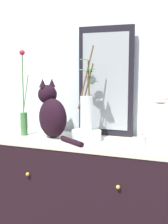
% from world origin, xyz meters
% --- Properties ---
extents(wall_back, '(4.40, 0.08, 2.60)m').
position_xyz_m(wall_back, '(0.00, 0.29, 1.30)').
color(wall_back, silver).
rests_on(wall_back, ground_plane).
extents(sideboard, '(1.29, 0.45, 0.87)m').
position_xyz_m(sideboard, '(0.00, -0.00, 0.44)').
color(sideboard, black).
rests_on(sideboard, ground_plane).
extents(mirror_leaning, '(0.38, 0.03, 0.73)m').
position_xyz_m(mirror_leaning, '(0.08, 0.19, 1.23)').
color(mirror_leaning, black).
rests_on(mirror_leaning, sideboard).
extents(cat_sitting, '(0.43, 0.33, 0.39)m').
position_xyz_m(cat_sitting, '(-0.23, 0.00, 1.03)').
color(cat_sitting, black).
rests_on(cat_sitting, sideboard).
extents(vase_slim_green, '(0.07, 0.05, 0.58)m').
position_xyz_m(vase_slim_green, '(-0.44, -0.01, 1.02)').
color(vase_slim_green, '#386B38').
rests_on(vase_slim_green, sideboard).
extents(bowl_porcelain, '(0.19, 0.19, 0.06)m').
position_xyz_m(bowl_porcelain, '(0.02, -0.00, 0.90)').
color(bowl_porcelain, white).
rests_on(bowl_porcelain, sideboard).
extents(vase_glass_clear, '(0.19, 0.16, 0.53)m').
position_xyz_m(vase_glass_clear, '(0.02, 0.00, 1.07)').
color(vase_glass_clear, silver).
rests_on(vase_glass_clear, bowl_porcelain).
extents(jar_lidded_porcelain, '(0.11, 0.11, 0.34)m').
position_xyz_m(jar_lidded_porcelain, '(0.46, 0.02, 1.02)').
color(jar_lidded_porcelain, white).
rests_on(jar_lidded_porcelain, sideboard).
extents(candle_pillar, '(0.05, 0.05, 0.10)m').
position_xyz_m(candle_pillar, '(0.40, -0.13, 0.91)').
color(candle_pillar, silver).
rests_on(candle_pillar, sideboard).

